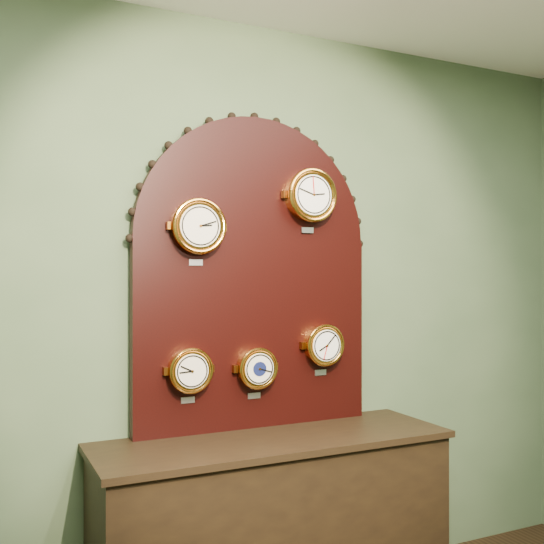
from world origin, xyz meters
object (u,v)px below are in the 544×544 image
hygrometer (190,370)px  tide_clock (324,345)px  display_board (254,263)px  barometer (257,368)px  roman_clock (198,226)px  shop_counter (274,532)px  arabic_clock (311,196)px

hygrometer → tide_clock: (0.70, -0.00, 0.08)m
hygrometer → display_board: bearing=10.8°
barometer → roman_clock: bearing=-179.8°
shop_counter → tide_clock: bearing=23.7°
arabic_clock → tide_clock: arabic_clock is taller
arabic_clock → shop_counter: bearing=-151.1°
roman_clock → tide_clock: 0.87m
shop_counter → barometer: (-0.02, 0.15, 0.72)m
barometer → tide_clock: (0.37, -0.00, 0.09)m
shop_counter → tide_clock: 0.90m
display_board → roman_clock: bearing=-167.7°
hygrometer → tide_clock: bearing=-0.0°
tide_clock → display_board: bearing=169.3°
shop_counter → display_board: display_board is taller
shop_counter → barometer: 0.74m
roman_clock → arabic_clock: bearing=-0.0°
hygrometer → arabic_clock: bearing=-0.1°
arabic_clock → barometer: (-0.29, 0.00, -0.84)m
shop_counter → barometer: barometer is taller
arabic_clock → barometer: size_ratio=1.27×
shop_counter → roman_clock: size_ratio=5.22×
roman_clock → barometer: size_ratio=1.22×
shop_counter → arabic_clock: arabic_clock is taller
arabic_clock → tide_clock: (0.07, 0.00, -0.74)m
arabic_clock → tide_clock: 0.75m
barometer → hygrometer: bearing=-180.0°
barometer → tide_clock: size_ratio=0.96×
hygrometer → tide_clock: 0.70m
tide_clock → barometer: bearing=180.0°
roman_clock → arabic_clock: 0.61m
shop_counter → roman_clock: bearing=153.7°
shop_counter → tide_clock: (0.35, 0.15, 0.82)m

